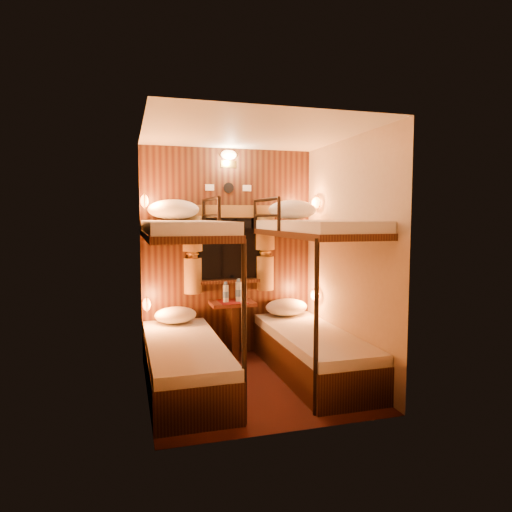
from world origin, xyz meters
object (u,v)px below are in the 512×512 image
object	(u,v)px
bunk_left	(184,330)
bottle_right	(238,292)
table	(232,322)
bottle_left	(226,293)
bunk_right	(312,321)

from	to	relation	value
bunk_left	bottle_right	size ratio (longest dim) A/B	7.18
bunk_left	table	size ratio (longest dim) A/B	2.90
table	bottle_left	world-z (taller)	bottle_left
bunk_right	bottle_right	world-z (taller)	bunk_right
bunk_right	table	size ratio (longest dim) A/B	2.90
bunk_right	bottle_left	size ratio (longest dim) A/B	8.05
bunk_right	bottle_right	bearing A→B (deg)	126.71
bunk_left	bunk_right	xyz separation A→B (m)	(1.30, 0.00, 0.00)
bunk_left	bunk_right	bearing A→B (deg)	0.00
bunk_left	bunk_right	size ratio (longest dim) A/B	1.00
bunk_right	bottle_right	distance (m)	0.99
table	bottle_left	xyz separation A→B (m)	(-0.08, -0.01, 0.34)
bunk_right	table	bearing A→B (deg)	129.67
bunk_right	bottle_right	size ratio (longest dim) A/B	7.18
bottle_right	bunk_left	bearing A→B (deg)	-132.89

